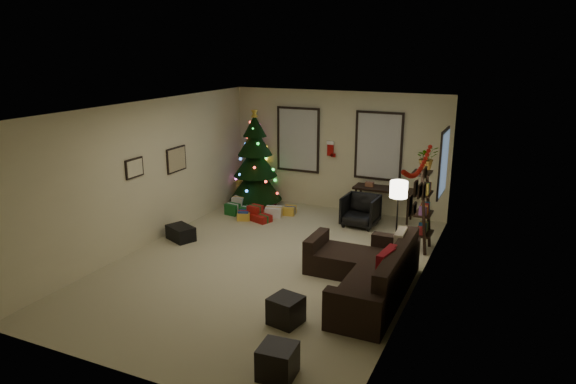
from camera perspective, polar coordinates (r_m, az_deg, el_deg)
The scene contains 29 objects.
floor at distance 9.15m, azimuth -2.15°, elevation -7.81°, with size 7.00×7.00×0.00m, color #B8B18B.
ceiling at distance 8.44m, azimuth -2.34°, elevation 9.23°, with size 7.00×7.00×0.00m, color white.
wall_back at distance 11.85m, azimuth 5.42°, elevation 4.45°, with size 5.00×5.00×0.00m, color beige.
wall_front at distance 5.97m, azimuth -17.69°, elevation -7.79°, with size 5.00×5.00×0.00m, color beige.
wall_left at distance 10.05m, azimuth -15.09°, elevation 1.93°, with size 7.00×7.00×0.00m, color beige.
wall_right at distance 7.94m, azimuth 14.10°, elevation -1.64°, with size 7.00×7.00×0.00m, color beige.
window_back_left at distance 12.12m, azimuth 1.13°, elevation 5.74°, with size 1.05×0.06×1.50m.
window_back_right at distance 11.51m, azimuth 9.88°, elevation 4.97°, with size 1.05×0.06×1.50m.
window_right_wall at distance 10.35m, azimuth 16.68°, elevation 3.05°, with size 0.06×0.90×1.30m.
christmas_tree at distance 12.27m, azimuth -3.59°, elevation 3.02°, with size 1.24×1.24×2.32m.
presents at distance 11.56m, azimuth -3.68°, elevation -2.14°, with size 1.50×1.04×0.30m.
sofa at distance 8.19m, azimuth 8.81°, elevation -8.89°, with size 1.72×2.51×0.83m.
pillow_red_a at distance 7.61m, azimuth 10.60°, elevation -7.90°, with size 0.11×0.42×0.42m, color maroon.
pillow_red_b at distance 7.73m, azimuth 10.85°, elevation -7.52°, with size 0.11×0.42×0.42m, color maroon.
pillow_cream at distance 8.43m, azimuth 12.14°, elevation -5.65°, with size 0.13×0.47×0.47m, color #BDAF99.
ottoman_near at distance 7.26m, azimuth -0.23°, elevation -12.79°, with size 0.40×0.40×0.38m, color black.
ottoman_far at distance 6.24m, azimuth -1.14°, elevation -17.99°, with size 0.41×0.41×0.38m, color black.
desk at distance 11.43m, azimuth 10.43°, elevation 0.05°, with size 1.29×0.46×0.70m.
desk_chair at distance 10.99m, azimuth 7.92°, elevation -2.02°, with size 0.64×0.60×0.66m, color black.
bookshelf at distance 9.77m, azimuth 14.69°, elevation -1.66°, with size 0.30×0.50×1.69m.
potted_plant at distance 9.38m, azimuth 14.96°, elevation 4.01°, with size 0.49×0.42×0.54m, color #4C4C4C.
floor_lamp at distance 9.12m, azimuth 11.97°, elevation -0.28°, with size 0.30×0.30×1.43m.
art_map at distance 10.68m, azimuth -12.10°, elevation 3.50°, with size 0.04×0.60×0.50m.
art_abstract at distance 9.72m, azimuth -16.44°, elevation 2.53°, with size 0.04×0.45×0.35m.
gallery at distance 7.81m, azimuth 13.96°, elevation -0.21°, with size 0.03×1.25×0.54m.
garland at distance 7.75m, azimuth 14.00°, elevation 2.88°, with size 0.08×1.90×0.30m, color #A5140C, non-canonical shape.
stocking_left at distance 11.83m, azimuth 4.69°, elevation 4.76°, with size 0.20×0.05×0.36m.
stocking_right at distance 11.87m, azimuth 6.47°, elevation 5.02°, with size 0.20×0.05×0.36m.
storage_bin at distance 10.38m, azimuth -11.63°, elevation -4.40°, with size 0.55×0.37×0.28m, color black.
Camera 1 is at (3.80, -7.48, 3.66)m, focal length 32.56 mm.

